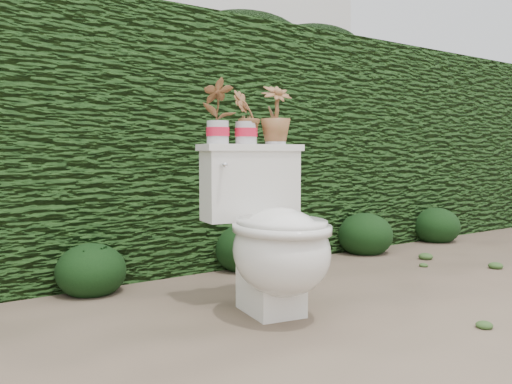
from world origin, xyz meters
TOP-DOWN VIEW (x-y plane):
  - ground at (0.00, 0.00)m, footprint 60.00×60.00m
  - hedge at (0.00, 1.60)m, footprint 8.00×1.00m
  - house_wall at (0.60, 6.00)m, footprint 8.00×3.50m
  - toilet at (-0.03, 0.19)m, footprint 0.57×0.75m
  - potted_plant_left at (-0.15, 0.45)m, footprint 0.16×0.12m
  - potted_plant_center at (-0.01, 0.42)m, footprint 0.15×0.13m
  - potted_plant_right at (0.15, 0.40)m, footprint 0.19×0.19m
  - liriope_clump_2 at (-0.58, 1.03)m, footprint 0.36×0.36m
  - liriope_clump_3 at (0.42, 1.04)m, footprint 0.40×0.40m
  - liriope_clump_4 at (1.46, 1.00)m, footprint 0.41×0.41m
  - liriope_clump_5 at (2.35, 1.03)m, footprint 0.39×0.39m

SIDE VIEW (x-z plane):
  - ground at x=0.00m, z-range 0.00..0.00m
  - liriope_clump_2 at x=-0.58m, z-range 0.00..0.29m
  - liriope_clump_5 at x=2.35m, z-range 0.00..0.31m
  - liriope_clump_3 at x=0.42m, z-range 0.00..0.32m
  - liriope_clump_4 at x=1.46m, z-range 0.00..0.33m
  - toilet at x=-0.03m, z-range -0.03..0.74m
  - hedge at x=0.00m, z-range 0.00..1.60m
  - potted_plant_center at x=-0.01m, z-range 0.78..1.02m
  - potted_plant_right at x=0.15m, z-range 0.78..1.06m
  - potted_plant_left at x=-0.15m, z-range 0.78..1.07m
  - house_wall at x=0.60m, z-range 0.00..4.00m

